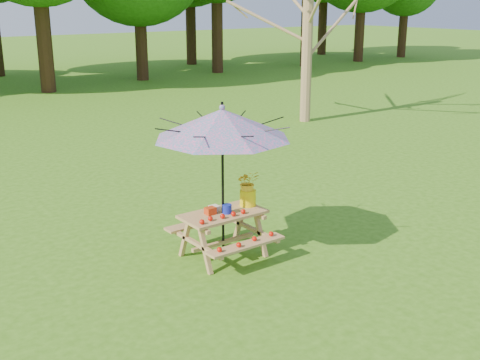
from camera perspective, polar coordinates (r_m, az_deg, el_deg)
picnic_table at (r=8.65m, az=-1.60°, el=-5.26°), size 1.20×1.32×0.67m
patio_umbrella at (r=8.18m, az=-1.69°, el=5.34°), size 2.26×2.26×2.25m
produce_bins at (r=8.50m, az=-2.05°, el=-2.79°), size 0.35×0.34×0.13m
tomatoes_row at (r=8.30m, az=-1.76°, el=-3.44°), size 0.77×0.13×0.07m
flower_bucket at (r=8.73m, az=0.75°, el=-0.66°), size 0.40×0.37×0.53m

